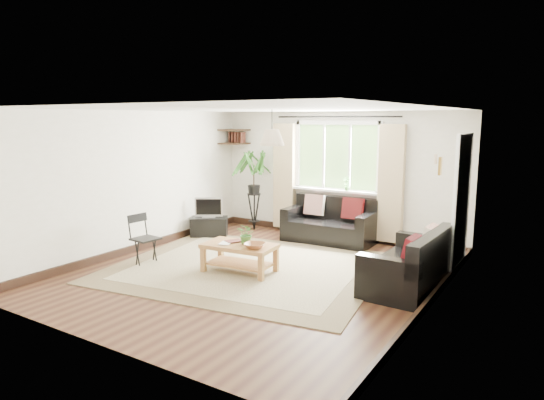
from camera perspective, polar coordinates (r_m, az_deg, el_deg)
The scene contains 24 objects.
floor at distance 7.25m, azimuth -1.70°, elevation -8.66°, with size 5.50×5.50×0.00m, color black.
ceiling at distance 6.88m, azimuth -1.80°, elevation 10.67°, with size 5.50×5.50×0.00m, color white.
wall_back at distance 9.36m, azimuth 7.67°, elevation 2.94°, with size 5.00×0.02×2.40m, color beige.
wall_front at distance 4.96m, azimuth -19.73°, elevation -3.42°, with size 5.00×0.02×2.40m, color beige.
wall_left at distance 8.60m, azimuth -15.74°, elevation 2.08°, with size 0.02×5.50×2.40m, color beige.
wall_right at distance 5.97m, azimuth 18.63°, elevation -1.24°, with size 0.02×5.50×2.40m, color beige.
rug at distance 7.52m, azimuth -2.95°, elevation -7.90°, with size 3.92×3.36×0.02m, color beige.
window at distance 9.29m, azimuth 7.62°, elevation 5.06°, with size 2.50×0.16×2.16m, color white, non-canonical shape.
door at distance 7.65m, azimuth 21.34°, elevation -0.63°, with size 0.06×0.96×2.06m, color silver.
corner_shelf at distance 10.23m, azimuth -4.48°, elevation 7.43°, with size 0.50×0.50×0.34m, color black, non-canonical shape.
pendant_lamp at distance 7.22m, azimuth 0.00°, elevation 7.85°, with size 0.36×0.36×0.54m, color beige, non-canonical shape.
wall_sconce at distance 6.20m, azimuth 18.93°, elevation 4.18°, with size 0.12×0.12×0.28m, color beige, non-canonical shape.
sofa_back at distance 9.03m, azimuth 6.76°, elevation -2.50°, with size 1.65×0.83×0.78m, color black, non-canonical shape.
sofa_right at distance 6.82m, azimuth 15.64°, elevation -6.87°, with size 0.81×1.61×0.76m, color black, non-canonical shape.
coffee_table at distance 7.26m, azimuth -3.83°, elevation -6.86°, with size 1.07×0.58×0.44m, color brown, non-canonical shape.
table_plant at distance 7.15m, azimuth -3.00°, elevation -4.02°, with size 0.27×0.24×0.30m, color #38692A.
bowl at distance 6.96m, azimuth -2.03°, elevation -5.37°, with size 0.30×0.30×0.07m, color brown.
book_a at distance 7.25m, azimuth -6.10°, elevation -5.04°, with size 0.16×0.22×0.02m, color silver.
book_b at distance 7.40m, azimuth -4.84°, elevation -4.70°, with size 0.18×0.24×0.02m, color #552722.
tv_stand at distance 9.52m, azimuth -7.40°, elevation -3.13°, with size 0.69×0.39×0.37m, color black.
tv at distance 9.44m, azimuth -7.45°, elevation -0.81°, with size 0.53×0.18×0.41m, color #A5A5AA, non-canonical shape.
palm_stand at distance 9.89m, azimuth -2.14°, elevation 1.13°, with size 0.63×0.63×1.63m, color black, non-canonical shape.
folding_chair at distance 7.87m, azimuth -14.65°, elevation -4.55°, with size 0.40×0.40×0.78m, color black, non-canonical shape.
sill_plant at distance 9.16m, azimuth 8.77°, elevation 1.92°, with size 0.14×0.10×0.27m, color #2D6023.
Camera 1 is at (3.83, -5.72, 2.27)m, focal length 32.00 mm.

